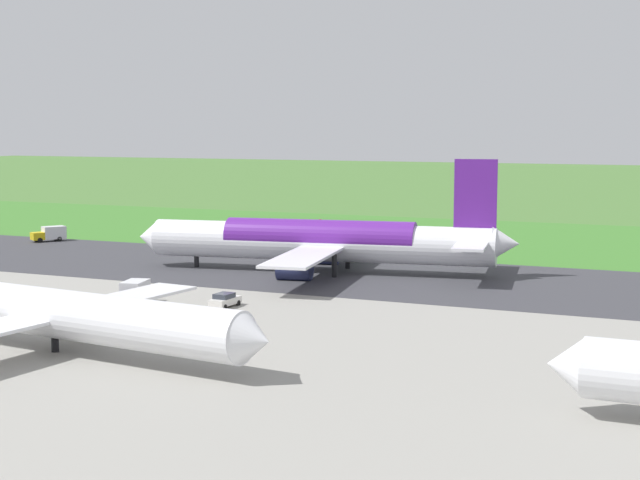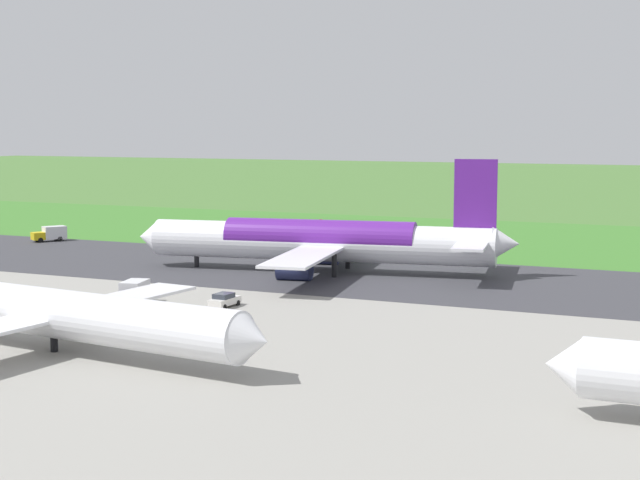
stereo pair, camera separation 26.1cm
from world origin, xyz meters
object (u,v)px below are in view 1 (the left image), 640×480
Objects in this scene: airliner_parked_mid at (52,312)px; service_truck_baggage at (133,293)px; service_car_followme at (225,300)px; traffic_cone_orange at (269,233)px; service_truck_fuel at (50,234)px; airliner_main at (323,241)px; no_stopping_sign at (320,225)px.

airliner_parked_mid is 7.43× the size of service_truck_baggage.
airliner_parked_mid is 10.65× the size of service_car_followme.
service_truck_baggage is 11.18× the size of traffic_cone_orange.
service_car_followme is at bearing -98.79° from airliner_parked_mid.
service_truck_baggage is 70.84m from traffic_cone_orange.
traffic_cone_orange is (27.59, -65.79, -0.57)m from service_car_followme.
service_truck_fuel is 11.07× the size of traffic_cone_orange.
service_truck_fuel reaches higher than traffic_cone_orange.
airliner_main is 8.87× the size of service_truck_fuel.
service_car_followme reaches higher than traffic_cone_orange.
airliner_main is at bearing 167.06° from service_truck_fuel.
service_truck_baggage is at bearing 137.38° from service_truck_fuel.
service_truck_baggage is at bearing -73.39° from airliner_parked_mid.
no_stopping_sign is (9.55, -74.92, 0.16)m from service_truck_baggage.
no_stopping_sign reaches higher than service_car_followme.
airliner_parked_mid is 83.06× the size of traffic_cone_orange.
airliner_main is 27.96m from service_car_followme.
airliner_parked_mid is 97.91m from no_stopping_sign.
service_car_followme is 0.70× the size of service_truck_fuel.
service_truck_baggage is at bearing 15.72° from service_car_followme.
airliner_parked_mid is at bearing 81.21° from service_car_followme.
service_truck_fuel is at bearing -35.29° from service_car_followme.
airliner_main is at bearing 113.93° from no_stopping_sign.
service_truck_fuel is at bearing -50.43° from airliner_parked_mid.
no_stopping_sign reaches higher than traffic_cone_orange.
traffic_cone_orange is at bearing -75.83° from service_truck_baggage.
service_truck_baggage reaches higher than traffic_cone_orange.
traffic_cone_orange is (7.80, 6.25, -1.29)m from no_stopping_sign.
service_car_followme is 71.34m from traffic_cone_orange.
service_truck_fuel is at bearing -12.94° from airliner_main.
traffic_cone_orange is at bearing -140.82° from service_truck_fuel.
traffic_cone_orange is at bearing -67.24° from service_car_followme.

